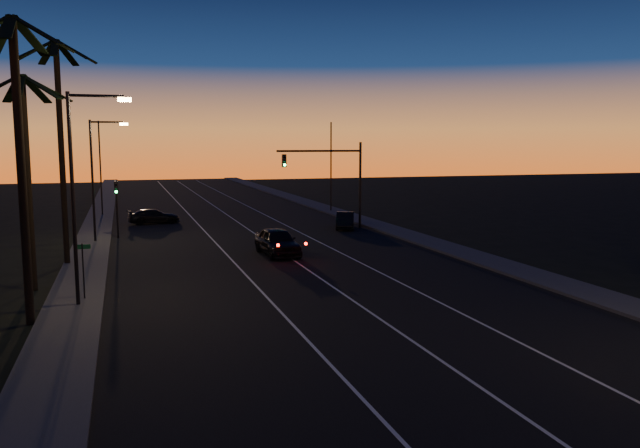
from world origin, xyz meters
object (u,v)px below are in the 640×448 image
object	(u,v)px
signal_mast	(333,170)
lead_car	(277,242)
right_car	(345,220)
cross_car	(154,216)

from	to	relation	value
signal_mast	lead_car	bearing A→B (deg)	-124.59
right_car	lead_car	bearing A→B (deg)	-128.84
cross_car	signal_mast	bearing A→B (deg)	-29.29
right_car	cross_car	xyz separation A→B (m)	(-14.69, 7.97, -0.03)
right_car	cross_car	bearing A→B (deg)	151.51
signal_mast	lead_car	world-z (taller)	signal_mast
signal_mast	right_car	size ratio (longest dim) A/B	1.66
signal_mast	right_car	world-z (taller)	signal_mast
lead_car	right_car	size ratio (longest dim) A/B	1.31
cross_car	lead_car	bearing A→B (deg)	-69.93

